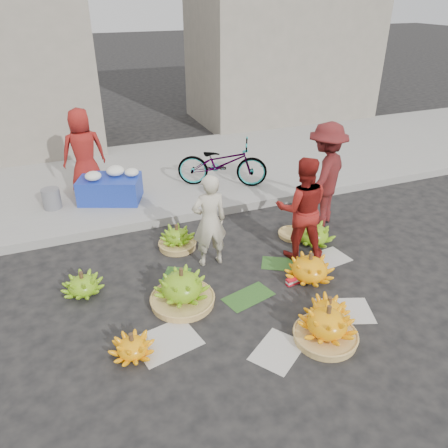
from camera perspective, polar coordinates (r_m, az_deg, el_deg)
name	(u,v)px	position (r m, az deg, el deg)	size (l,w,h in m)	color
ground	(249,287)	(5.94, 3.30, -8.16)	(80.00, 80.00, 0.00)	black
curb	(197,213)	(7.65, -3.55, 1.46)	(40.00, 0.25, 0.15)	gray
sidewalk	(166,172)	(9.50, -7.60, 6.70)	(40.00, 4.00, 0.12)	gray
building_right	(283,30)	(13.72, 7.69, 23.84)	(5.00, 3.00, 5.00)	gray
newspaper_scatter	(277,324)	(5.38, 6.93, -12.80)	(3.20, 1.80, 0.00)	beige
banana_leaves	(236,280)	(6.05, 1.64, -7.30)	(2.00, 1.00, 0.00)	#234E1A
banana_bunch_0	(182,288)	(5.53, -5.51, -8.33)	(0.83, 0.83, 0.53)	#AF8949
banana_bunch_1	(132,346)	(4.99, -11.89, -15.37)	(0.50, 0.50, 0.30)	#FFA90C
banana_bunch_2	(327,325)	(5.14, 13.28, -12.76)	(0.71, 0.71, 0.48)	#AF8949
banana_bunch_3	(328,310)	(5.46, 13.47, -10.90)	(0.58, 0.58, 0.34)	#FFA90C
banana_bunch_4	(310,268)	(6.08, 11.13, -5.60)	(0.80, 0.80, 0.42)	#FFA90C
banana_bunch_5	(314,233)	(6.94, 11.62, -1.15)	(0.74, 0.74, 0.40)	#599915
banana_bunch_6	(83,284)	(6.01, -17.96, -7.52)	(0.66, 0.66, 0.34)	#599915
banana_bunch_7	(177,238)	(6.72, -6.14, -1.86)	(0.56, 0.56, 0.40)	#AF8949
basket_spare	(293,234)	(7.15, 9.05, -1.35)	(0.47, 0.47, 0.05)	#AF8949
incense_stack	(294,281)	(6.02, 9.11, -7.32)	(0.23, 0.07, 0.09)	red
vendor_cream	(209,221)	(6.06, -1.92, 0.38)	(0.50, 0.33, 1.38)	beige
vendor_red	(302,209)	(6.31, 10.11, 1.98)	(0.75, 0.58, 1.54)	maroon
man_striped	(325,175)	(7.29, 13.02, 6.20)	(1.12, 0.64, 1.73)	maroon
flower_table	(110,187)	(8.16, -14.61, 4.68)	(1.24, 1.01, 0.62)	#182E9E
grey_bucket	(52,199)	(8.22, -21.60, 3.11)	(0.31, 0.31, 0.35)	slate
flower_vendor	(84,152)	(8.47, -17.87, 8.98)	(0.77, 0.50, 1.58)	maroon
bicycle	(222,163)	(8.48, -0.23, 7.97)	(1.73, 0.60, 0.91)	gray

